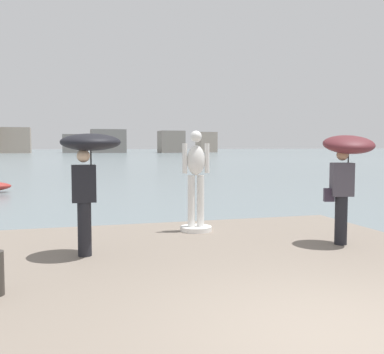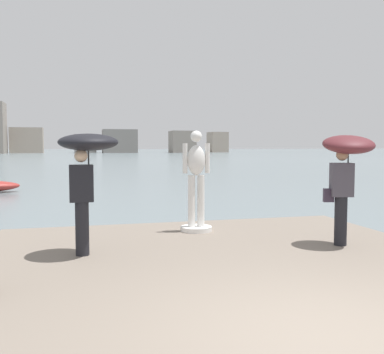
# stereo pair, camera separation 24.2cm
# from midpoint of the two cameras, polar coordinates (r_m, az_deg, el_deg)

# --- Properties ---
(ground_plane) EXTENTS (400.00, 400.00, 0.00)m
(ground_plane) POSITION_cam_midpoint_polar(r_m,az_deg,el_deg) (43.80, -11.33, 1.09)
(ground_plane) COLOR slate
(pier) EXTENTS (7.68, 9.60, 0.40)m
(pier) POSITION_cam_midpoint_polar(r_m,az_deg,el_deg) (6.32, 9.15, -14.47)
(pier) COLOR slate
(pier) RESTS_ON ground
(statue_white_figure) EXTENTS (0.66, 0.66, 2.09)m
(statue_white_figure) POSITION_cam_midpoint_polar(r_m,az_deg,el_deg) (9.47, 1.26, -1.07)
(statue_white_figure) COLOR white
(statue_white_figure) RESTS_ON pier
(onlooker_left) EXTENTS (0.97, 0.98, 2.00)m
(onlooker_left) POSITION_cam_midpoint_polar(r_m,az_deg,el_deg) (7.56, -12.19, 2.25)
(onlooker_left) COLOR black
(onlooker_left) RESTS_ON pier
(onlooker_right) EXTENTS (1.12, 1.15, 2.04)m
(onlooker_right) POSITION_cam_midpoint_polar(r_m,az_deg,el_deg) (8.60, 19.49, 2.04)
(onlooker_right) COLOR black
(onlooker_right) RESTS_ON pier
(distant_skyline) EXTENTS (82.01, 14.04, 12.98)m
(distant_skyline) POSITION_cam_midpoint_polar(r_m,az_deg,el_deg) (127.39, -16.53, 4.86)
(distant_skyline) COLOR gray
(distant_skyline) RESTS_ON ground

